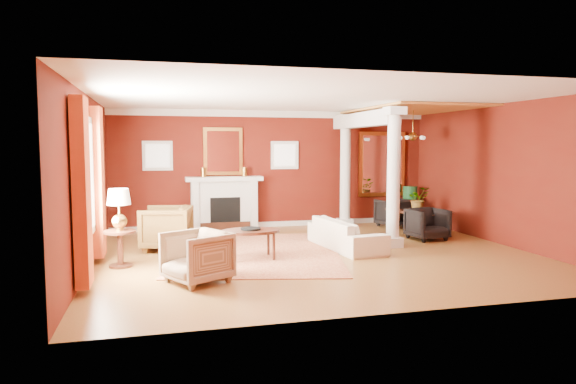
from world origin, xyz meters
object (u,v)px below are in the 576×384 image
object	(u,v)px
armchair_stripe	(197,254)
coffee_table	(251,232)
sofa	(346,229)
side_table	(119,216)
armchair_leopard	(166,226)
dining_table	(420,215)

from	to	relation	value
armchair_stripe	coffee_table	size ratio (longest dim) A/B	0.80
sofa	side_table	size ratio (longest dim) A/B	1.53
armchair_stripe	coffee_table	xyz separation A→B (m)	(1.06, 1.35, 0.06)
coffee_table	side_table	size ratio (longest dim) A/B	0.80
sofa	armchair_stripe	distance (m)	3.57
armchair_stripe	side_table	world-z (taller)	side_table
armchair_leopard	side_table	size ratio (longest dim) A/B	0.72
armchair_leopard	dining_table	size ratio (longest dim) A/B	0.66
side_table	dining_table	bearing A→B (deg)	16.62
sofa	coffee_table	distance (m)	2.06
armchair_stripe	sofa	bearing A→B (deg)	91.98
side_table	dining_table	distance (m)	6.95
armchair_leopard	dining_table	distance (m)	5.91
sofa	side_table	world-z (taller)	side_table
armchair_stripe	dining_table	size ratio (longest dim) A/B	0.59
armchair_stripe	coffee_table	bearing A→B (deg)	113.04
armchair_leopard	dining_table	bearing A→B (deg)	108.55
sofa	armchair_stripe	size ratio (longest dim) A/B	2.38
sofa	coffee_table	size ratio (longest dim) A/B	1.90
dining_table	sofa	bearing A→B (deg)	99.62
sofa	coffee_table	xyz separation A→B (m)	(-2.00, -0.48, 0.09)
dining_table	coffee_table	bearing A→B (deg)	92.11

